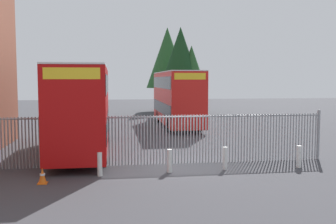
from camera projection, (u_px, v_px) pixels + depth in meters
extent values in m
plane|color=#3D3D42|center=(159.00, 137.00, 25.23)|extent=(100.00, 100.00, 0.00)
cylinder|color=gray|center=(1.00, 143.00, 16.15)|extent=(0.06, 0.06, 2.20)
cylinder|color=gray|center=(5.00, 143.00, 16.17)|extent=(0.06, 0.06, 2.20)
cylinder|color=gray|center=(8.00, 143.00, 16.19)|extent=(0.06, 0.06, 2.20)
cylinder|color=gray|center=(12.00, 143.00, 16.21)|extent=(0.06, 0.06, 2.20)
cylinder|color=gray|center=(15.00, 143.00, 16.23)|extent=(0.06, 0.06, 2.20)
cylinder|color=gray|center=(19.00, 143.00, 16.25)|extent=(0.06, 0.06, 2.20)
cylinder|color=gray|center=(22.00, 143.00, 16.27)|extent=(0.06, 0.06, 2.20)
cylinder|color=gray|center=(26.00, 143.00, 16.29)|extent=(0.06, 0.06, 2.20)
cylinder|color=gray|center=(29.00, 143.00, 16.31)|extent=(0.06, 0.06, 2.20)
cylinder|color=gray|center=(33.00, 143.00, 16.33)|extent=(0.06, 0.06, 2.20)
cylinder|color=gray|center=(36.00, 143.00, 16.35)|extent=(0.06, 0.06, 2.20)
cylinder|color=gray|center=(39.00, 143.00, 16.37)|extent=(0.06, 0.06, 2.20)
cylinder|color=gray|center=(43.00, 142.00, 16.39)|extent=(0.06, 0.06, 2.20)
cylinder|color=gray|center=(46.00, 142.00, 16.41)|extent=(0.06, 0.06, 2.20)
cylinder|color=gray|center=(50.00, 142.00, 16.44)|extent=(0.06, 0.06, 2.20)
cylinder|color=gray|center=(53.00, 142.00, 16.46)|extent=(0.06, 0.06, 2.20)
cylinder|color=gray|center=(56.00, 142.00, 16.48)|extent=(0.06, 0.06, 2.20)
cylinder|color=gray|center=(60.00, 142.00, 16.50)|extent=(0.06, 0.06, 2.20)
cylinder|color=gray|center=(63.00, 142.00, 16.52)|extent=(0.06, 0.06, 2.20)
cylinder|color=gray|center=(66.00, 142.00, 16.54)|extent=(0.06, 0.06, 2.20)
cylinder|color=gray|center=(70.00, 142.00, 16.56)|extent=(0.06, 0.06, 2.20)
cylinder|color=gray|center=(73.00, 142.00, 16.58)|extent=(0.06, 0.06, 2.20)
cylinder|color=gray|center=(76.00, 142.00, 16.60)|extent=(0.06, 0.06, 2.20)
cylinder|color=gray|center=(80.00, 142.00, 16.62)|extent=(0.06, 0.06, 2.20)
cylinder|color=gray|center=(83.00, 142.00, 16.64)|extent=(0.06, 0.06, 2.20)
cylinder|color=gray|center=(86.00, 141.00, 16.66)|extent=(0.06, 0.06, 2.20)
cylinder|color=gray|center=(90.00, 141.00, 16.68)|extent=(0.06, 0.06, 2.20)
cylinder|color=gray|center=(93.00, 141.00, 16.70)|extent=(0.06, 0.06, 2.20)
cylinder|color=gray|center=(96.00, 141.00, 16.72)|extent=(0.06, 0.06, 2.20)
cylinder|color=gray|center=(99.00, 141.00, 16.74)|extent=(0.06, 0.06, 2.20)
cylinder|color=gray|center=(103.00, 141.00, 16.76)|extent=(0.06, 0.06, 2.20)
cylinder|color=gray|center=(106.00, 141.00, 16.78)|extent=(0.06, 0.06, 2.20)
cylinder|color=gray|center=(109.00, 141.00, 16.80)|extent=(0.06, 0.06, 2.20)
cylinder|color=gray|center=(112.00, 141.00, 16.82)|extent=(0.06, 0.06, 2.20)
cylinder|color=gray|center=(116.00, 141.00, 16.84)|extent=(0.06, 0.06, 2.20)
cylinder|color=gray|center=(119.00, 141.00, 16.86)|extent=(0.06, 0.06, 2.20)
cylinder|color=gray|center=(122.00, 141.00, 16.88)|extent=(0.06, 0.06, 2.20)
cylinder|color=gray|center=(125.00, 141.00, 16.90)|extent=(0.06, 0.06, 2.20)
cylinder|color=gray|center=(128.00, 141.00, 16.92)|extent=(0.06, 0.06, 2.20)
cylinder|color=gray|center=(132.00, 140.00, 16.94)|extent=(0.06, 0.06, 2.20)
cylinder|color=gray|center=(135.00, 140.00, 16.96)|extent=(0.06, 0.06, 2.20)
cylinder|color=gray|center=(138.00, 140.00, 16.98)|extent=(0.06, 0.06, 2.20)
cylinder|color=gray|center=(141.00, 140.00, 17.00)|extent=(0.06, 0.06, 2.20)
cylinder|color=gray|center=(144.00, 140.00, 17.02)|extent=(0.06, 0.06, 2.20)
cylinder|color=gray|center=(147.00, 140.00, 17.04)|extent=(0.06, 0.06, 2.20)
cylinder|color=gray|center=(151.00, 140.00, 17.06)|extent=(0.06, 0.06, 2.20)
cylinder|color=gray|center=(154.00, 140.00, 17.08)|extent=(0.06, 0.06, 2.20)
cylinder|color=gray|center=(157.00, 140.00, 17.10)|extent=(0.06, 0.06, 2.20)
cylinder|color=gray|center=(160.00, 140.00, 17.12)|extent=(0.06, 0.06, 2.20)
cylinder|color=gray|center=(163.00, 140.00, 17.14)|extent=(0.06, 0.06, 2.20)
cylinder|color=gray|center=(166.00, 140.00, 17.16)|extent=(0.06, 0.06, 2.20)
cylinder|color=gray|center=(169.00, 140.00, 17.18)|extent=(0.06, 0.06, 2.20)
cylinder|color=gray|center=(172.00, 140.00, 17.20)|extent=(0.06, 0.06, 2.20)
cylinder|color=gray|center=(175.00, 139.00, 17.22)|extent=(0.06, 0.06, 2.20)
cylinder|color=gray|center=(178.00, 139.00, 17.24)|extent=(0.06, 0.06, 2.20)
cylinder|color=gray|center=(182.00, 139.00, 17.26)|extent=(0.06, 0.06, 2.20)
cylinder|color=gray|center=(185.00, 139.00, 17.28)|extent=(0.06, 0.06, 2.20)
cylinder|color=gray|center=(188.00, 139.00, 17.30)|extent=(0.06, 0.06, 2.20)
cylinder|color=gray|center=(191.00, 139.00, 17.32)|extent=(0.06, 0.06, 2.20)
cylinder|color=gray|center=(194.00, 139.00, 17.34)|extent=(0.06, 0.06, 2.20)
cylinder|color=gray|center=(197.00, 139.00, 17.36)|extent=(0.06, 0.06, 2.20)
cylinder|color=gray|center=(200.00, 139.00, 17.38)|extent=(0.06, 0.06, 2.20)
cylinder|color=gray|center=(203.00, 139.00, 17.40)|extent=(0.06, 0.06, 2.20)
cylinder|color=gray|center=(206.00, 139.00, 17.42)|extent=(0.06, 0.06, 2.20)
cylinder|color=gray|center=(209.00, 139.00, 17.44)|extent=(0.06, 0.06, 2.20)
cylinder|color=gray|center=(212.00, 139.00, 17.46)|extent=(0.06, 0.06, 2.20)
cylinder|color=gray|center=(215.00, 139.00, 17.48)|extent=(0.06, 0.06, 2.20)
cylinder|color=gray|center=(218.00, 138.00, 17.50)|extent=(0.06, 0.06, 2.20)
cylinder|color=gray|center=(221.00, 138.00, 17.52)|extent=(0.06, 0.06, 2.20)
cylinder|color=gray|center=(224.00, 138.00, 17.54)|extent=(0.06, 0.06, 2.20)
cylinder|color=gray|center=(227.00, 138.00, 17.56)|extent=(0.06, 0.06, 2.20)
cylinder|color=gray|center=(230.00, 138.00, 17.58)|extent=(0.06, 0.06, 2.20)
cylinder|color=gray|center=(233.00, 138.00, 17.60)|extent=(0.06, 0.06, 2.20)
cylinder|color=gray|center=(236.00, 138.00, 17.62)|extent=(0.06, 0.06, 2.20)
cylinder|color=gray|center=(239.00, 138.00, 17.64)|extent=(0.06, 0.06, 2.20)
cylinder|color=gray|center=(241.00, 138.00, 17.66)|extent=(0.06, 0.06, 2.20)
cylinder|color=gray|center=(244.00, 138.00, 17.68)|extent=(0.06, 0.06, 2.20)
cylinder|color=gray|center=(247.00, 138.00, 17.70)|extent=(0.06, 0.06, 2.20)
cylinder|color=gray|center=(250.00, 138.00, 17.72)|extent=(0.06, 0.06, 2.20)
cylinder|color=gray|center=(253.00, 138.00, 17.74)|extent=(0.06, 0.06, 2.20)
cylinder|color=gray|center=(256.00, 138.00, 17.76)|extent=(0.06, 0.06, 2.20)
cylinder|color=gray|center=(259.00, 138.00, 17.78)|extent=(0.06, 0.06, 2.20)
cylinder|color=gray|center=(262.00, 138.00, 17.80)|extent=(0.06, 0.06, 2.20)
cylinder|color=gray|center=(265.00, 137.00, 17.82)|extent=(0.06, 0.06, 2.20)
cylinder|color=gray|center=(268.00, 137.00, 17.84)|extent=(0.06, 0.06, 2.20)
cylinder|color=gray|center=(270.00, 137.00, 17.86)|extent=(0.06, 0.06, 2.20)
cylinder|color=gray|center=(273.00, 137.00, 17.88)|extent=(0.06, 0.06, 2.20)
cylinder|color=gray|center=(276.00, 137.00, 17.90)|extent=(0.06, 0.06, 2.20)
cylinder|color=gray|center=(279.00, 137.00, 17.92)|extent=(0.06, 0.06, 2.20)
cylinder|color=gray|center=(282.00, 137.00, 17.94)|extent=(0.06, 0.06, 2.20)
cylinder|color=gray|center=(285.00, 137.00, 17.96)|extent=(0.06, 0.06, 2.20)
cylinder|color=gray|center=(287.00, 137.00, 17.98)|extent=(0.06, 0.06, 2.20)
cylinder|color=gray|center=(290.00, 137.00, 18.00)|extent=(0.06, 0.06, 2.20)
cylinder|color=gray|center=(293.00, 137.00, 18.02)|extent=(0.06, 0.06, 2.20)
cylinder|color=gray|center=(296.00, 137.00, 18.04)|extent=(0.06, 0.06, 2.20)
cylinder|color=gray|center=(299.00, 137.00, 18.06)|extent=(0.06, 0.06, 2.20)
cylinder|color=gray|center=(302.00, 137.00, 18.08)|extent=(0.06, 0.06, 2.20)
cylinder|color=gray|center=(304.00, 137.00, 18.10)|extent=(0.06, 0.06, 2.20)
cylinder|color=gray|center=(307.00, 136.00, 18.12)|extent=(0.06, 0.06, 2.20)
cylinder|color=gray|center=(310.00, 136.00, 18.14)|extent=(0.06, 0.06, 2.20)
cylinder|color=gray|center=(313.00, 136.00, 18.16)|extent=(0.06, 0.06, 2.20)
cylinder|color=gray|center=(315.00, 136.00, 18.18)|extent=(0.06, 0.06, 2.20)
cylinder|color=gray|center=(318.00, 136.00, 18.20)|extent=(0.06, 0.06, 2.20)
cylinder|color=gray|center=(160.00, 117.00, 17.03)|extent=(15.07, 0.07, 0.07)
cylinder|color=gray|center=(318.00, 135.00, 18.19)|extent=(0.14, 0.14, 2.35)
cube|color=#B70C0C|center=(83.00, 107.00, 20.04)|extent=(2.50, 10.80, 4.00)
cube|color=black|center=(83.00, 122.00, 20.11)|extent=(2.54, 10.37, 0.90)
cube|color=black|center=(83.00, 84.00, 19.95)|extent=(2.54, 10.37, 0.90)
cube|color=yellow|center=(72.00, 73.00, 14.63)|extent=(2.12, 0.12, 0.44)
cube|color=silver|center=(82.00, 68.00, 19.88)|extent=(2.50, 10.80, 0.08)
cylinder|color=black|center=(52.00, 155.00, 16.74)|extent=(0.30, 1.04, 1.04)
cylinder|color=black|center=(104.00, 153.00, 17.05)|extent=(0.30, 1.04, 1.04)
cylinder|color=black|center=(68.00, 134.00, 22.97)|extent=(0.30, 1.04, 1.04)
cylinder|color=black|center=(106.00, 134.00, 23.28)|extent=(0.30, 1.04, 1.04)
cube|color=red|center=(177.00, 97.00, 31.11)|extent=(2.50, 10.80, 4.00)
cube|color=black|center=(177.00, 107.00, 31.17)|extent=(2.54, 10.37, 0.90)
cube|color=black|center=(177.00, 82.00, 31.01)|extent=(2.54, 10.37, 0.90)
cube|color=yellow|center=(190.00, 76.00, 25.70)|extent=(2.12, 0.12, 0.44)
cube|color=silver|center=(177.00, 72.00, 30.94)|extent=(2.50, 10.80, 0.08)
cylinder|color=black|center=(169.00, 125.00, 27.80)|extent=(0.30, 1.04, 1.04)
cylinder|color=black|center=(199.00, 124.00, 28.12)|extent=(0.30, 1.04, 1.04)
cylinder|color=black|center=(159.00, 117.00, 34.03)|extent=(0.30, 1.04, 1.04)
cylinder|color=black|center=(183.00, 116.00, 34.35)|extent=(0.30, 1.04, 1.04)
cylinder|color=silver|center=(100.00, 164.00, 15.05)|extent=(0.20, 0.20, 0.95)
cylinder|color=silver|center=(170.00, 161.00, 15.64)|extent=(0.20, 0.20, 0.95)
cylinder|color=silver|center=(225.00, 158.00, 16.18)|extent=(0.20, 0.20, 0.95)
cylinder|color=silver|center=(299.00, 157.00, 16.49)|extent=(0.20, 0.20, 0.95)
cube|color=orange|center=(43.00, 183.00, 13.97)|extent=(0.34, 0.34, 0.04)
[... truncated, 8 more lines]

